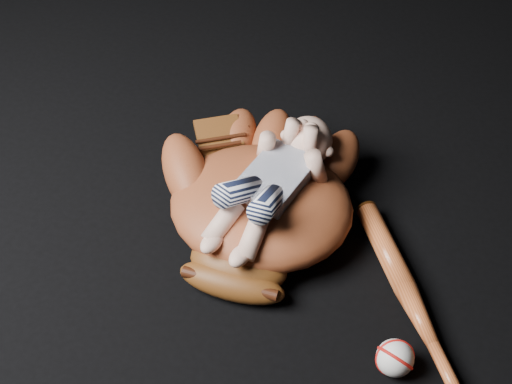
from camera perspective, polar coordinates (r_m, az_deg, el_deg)
baseball_glove at (r=1.37m, az=0.43°, el=-0.53°), size 0.45×0.51×0.16m
newborn_baby at (r=1.32m, az=0.97°, el=0.65°), size 0.25×0.40×0.15m
baseball_bat at (r=1.31m, az=12.31°, el=-8.44°), size 0.29×0.41×0.04m
baseball at (r=1.23m, az=11.06°, el=-12.91°), size 0.06×0.06×0.06m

